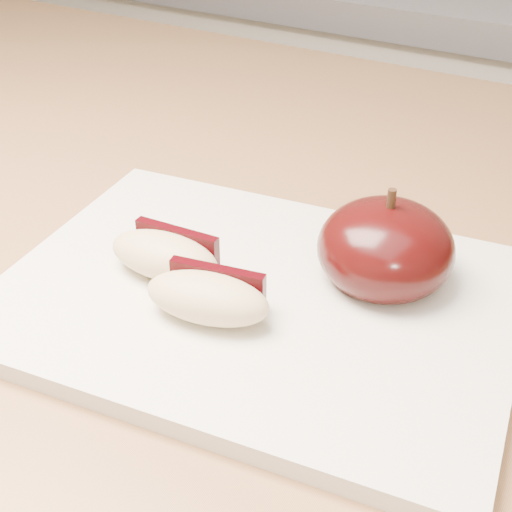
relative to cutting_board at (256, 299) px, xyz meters
The scene contains 5 objects.
back_cabinet 0.94m from the cutting_board, 91.40° to the left, with size 2.40×0.62×0.94m.
cutting_board is the anchor object (origin of this frame).
apple_half 0.08m from the cutting_board, 41.10° to the left, with size 0.11×0.11×0.07m.
apple_wedge_a 0.06m from the cutting_board, 169.77° to the right, with size 0.07×0.04×0.03m.
apple_wedge_b 0.04m from the cutting_board, 109.71° to the right, with size 0.08×0.05×0.03m.
Camera 1 is at (0.19, 0.07, 1.16)m, focal length 50.00 mm.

